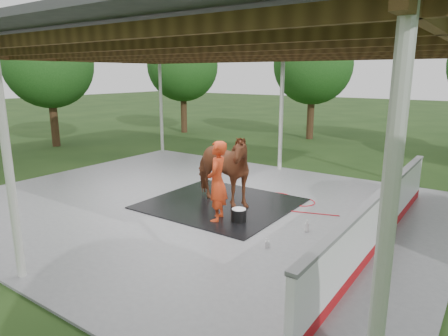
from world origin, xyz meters
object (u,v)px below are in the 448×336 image
Objects in this scene: dasher_board at (380,220)px; wash_bucket at (239,215)px; horse at (220,168)px; handler at (217,182)px.

dasher_board is 23.01× the size of wash_bucket.
handler is at bearing -134.97° from horse.
horse is at bearing 143.39° from wash_bucket.
horse is 1.19× the size of handler.
wash_bucket is at bearing -170.37° from dasher_board.
horse is at bearing 175.52° from dasher_board.
horse reaches higher than handler.
horse is (-4.06, 0.32, 0.42)m from dasher_board.
wash_bucket is at bearing -113.73° from horse.
handler is at bearing -158.32° from wash_bucket.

